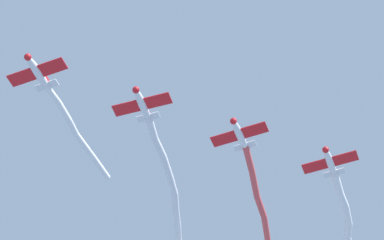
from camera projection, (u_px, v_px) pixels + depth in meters
name	position (u px, v px, depth m)	size (l,w,h in m)	color
airplane_lead	(37.00, 72.00, 75.24)	(4.72, 6.19, 1.53)	white
smoke_trail_lead	(78.00, 134.00, 80.89)	(13.69, 4.16, 1.39)	white
airplane_left_wing	(142.00, 104.00, 78.11)	(4.73, 6.16, 1.53)	white
smoke_trail_left_wing	(171.00, 203.00, 88.47)	(23.28, 14.34, 2.34)	white
airplane_right_wing	(239.00, 134.00, 80.99)	(4.72, 6.19, 1.53)	white
airplane_slot	(330.00, 162.00, 83.86)	(4.72, 6.19, 1.53)	white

